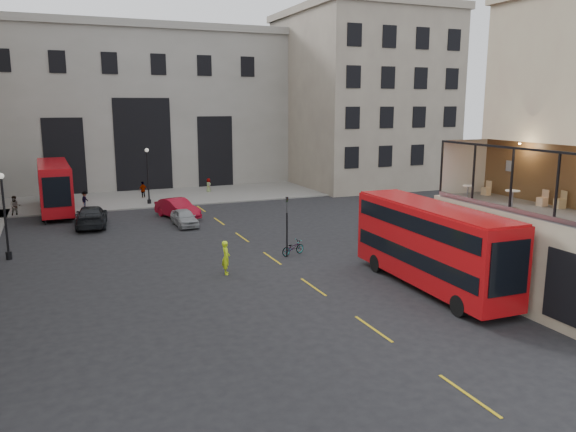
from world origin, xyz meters
name	(u,v)px	position (x,y,z in m)	size (l,w,h in m)	color
ground	(413,322)	(0.00, 0.00, 0.00)	(140.00, 140.00, 0.00)	black
host_frontage	(530,257)	(6.50, 0.00, 2.25)	(3.00, 11.00, 4.50)	#BAB08B
cafe_floor	(534,210)	(6.50, 0.00, 4.55)	(3.00, 10.00, 0.10)	slate
gateway	(135,104)	(-5.00, 47.99, 9.39)	(35.00, 10.60, 18.00)	#9A9690
building_right	(361,95)	(20.00, 39.97, 10.39)	(16.60, 18.60, 20.00)	#A29782
pavement_far	(143,198)	(-6.00, 38.00, 0.06)	(40.00, 12.00, 0.12)	slate
traffic_light_near	(287,219)	(-1.00, 12.00, 2.42)	(0.16, 0.20, 3.80)	black
traffic_light_far	(43,195)	(-15.00, 28.00, 2.42)	(0.16, 0.20, 3.80)	black
street_lamp_a	(5,221)	(-17.00, 18.00, 2.39)	(0.36, 0.36, 5.33)	black
street_lamp_b	(148,180)	(-6.00, 34.00, 2.39)	(0.36, 0.36, 5.33)	black
bus_near	(431,242)	(3.50, 3.58, 2.45)	(2.76, 11.00, 4.37)	#A80B0F
bus_far	(54,185)	(-14.15, 33.31, 2.45)	(2.81, 11.01, 4.37)	#A80B12
car_a	(184,218)	(-4.95, 23.42, 0.66)	(1.56, 3.87, 1.32)	#94979B
car_b	(177,208)	(-4.80, 26.74, 0.81)	(1.71, 4.90, 1.61)	maroon
car_c	(91,216)	(-11.66, 25.93, 0.81)	(2.27, 5.57, 1.62)	black
bicycle	(293,248)	(-0.47, 12.29, 0.46)	(0.61, 1.76, 0.92)	gray
cyclist	(226,257)	(-5.53, 9.99, 0.95)	(0.69, 0.46, 1.90)	#D0FB1A
pedestrian_a	(15,206)	(-17.33, 32.42, 0.90)	(0.87, 0.68, 1.79)	gray
pedestrian_b	(85,200)	(-11.68, 34.56, 0.77)	(0.99, 0.57, 1.54)	gray
pedestrian_c	(143,190)	(-5.99, 37.79, 0.86)	(1.00, 0.42, 1.71)	gray
pedestrian_d	(208,185)	(1.08, 39.08, 0.77)	(0.75, 0.49, 1.54)	gray
cafe_table_mid	(512,196)	(5.66, 0.55, 5.15)	(0.66, 0.66, 0.83)	white
cafe_table_far	(468,190)	(5.58, 3.52, 5.04)	(0.53, 0.53, 0.67)	white
cafe_chair_b	(560,203)	(7.63, -0.42, 4.85)	(0.48, 0.48, 0.82)	tan
cafe_chair_c	(542,201)	(7.36, 0.35, 4.84)	(0.39, 0.39, 0.78)	#DDAC7F
cafe_chair_d	(486,191)	(7.18, 3.94, 4.83)	(0.40, 0.40, 0.76)	#DCB37F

